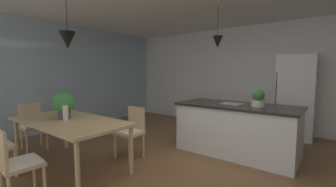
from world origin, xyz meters
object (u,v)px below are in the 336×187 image
at_px(dining_table, 69,124).
at_px(potted_plant_on_table, 64,104).
at_px(refrigerator, 296,97).
at_px(kitchen_island, 236,128).
at_px(chair_far_right, 131,130).
at_px(vase_on_dining_table, 66,113).
at_px(chair_window_end, 33,124).
at_px(potted_plant_on_island, 258,98).
at_px(chair_near_right, 16,162).

xyz_separation_m(dining_table, potted_plant_on_table, (-0.16, 0.01, 0.30)).
relative_size(refrigerator, potted_plant_on_table, 4.40).
bearing_deg(kitchen_island, dining_table, -130.36).
distance_m(chair_far_right, vase_on_dining_table, 1.10).
height_order(chair_far_right, potted_plant_on_table, potted_plant_on_table).
xyz_separation_m(chair_window_end, potted_plant_on_island, (3.58, 2.16, 0.56)).
distance_m(chair_window_end, potted_plant_on_island, 4.21).
distance_m(kitchen_island, vase_on_dining_table, 2.90).
relative_size(kitchen_island, vase_on_dining_table, 9.11).
bearing_deg(chair_window_end, potted_plant_on_island, 31.07).
relative_size(chair_near_right, refrigerator, 0.47).
distance_m(dining_table, kitchen_island, 2.84).
distance_m(dining_table, chair_near_right, 1.00).
xyz_separation_m(kitchen_island, vase_on_dining_table, (-1.83, -2.21, 0.40)).
distance_m(dining_table, potted_plant_on_island, 3.10).
bearing_deg(vase_on_dining_table, chair_far_right, 64.03).
relative_size(chair_far_right, potted_plant_on_table, 2.06).
relative_size(chair_far_right, potted_plant_on_island, 2.98).
bearing_deg(dining_table, vase_on_dining_table, -85.11).
height_order(kitchen_island, vase_on_dining_table, vase_on_dining_table).
xyz_separation_m(refrigerator, potted_plant_on_table, (-2.67, -3.91, 0.06)).
bearing_deg(refrigerator, kitchen_island, -111.21).
xyz_separation_m(chair_window_end, refrigerator, (3.90, 3.91, 0.46)).
height_order(chair_window_end, kitchen_island, kitchen_island).
bearing_deg(chair_near_right, kitchen_island, 65.45).
height_order(chair_near_right, potted_plant_on_table, potted_plant_on_table).
xyz_separation_m(chair_near_right, kitchen_island, (1.38, 3.03, -0.01)).
relative_size(dining_table, chair_window_end, 2.32).
bearing_deg(chair_window_end, potted_plant_on_table, 0.31).
bearing_deg(chair_far_right, kitchen_island, 43.06).
relative_size(chair_near_right, potted_plant_on_table, 2.06).
relative_size(kitchen_island, refrigerator, 1.12).
bearing_deg(kitchen_island, vase_on_dining_table, -129.60).
relative_size(chair_near_right, kitchen_island, 0.42).
distance_m(dining_table, potted_plant_on_table, 0.34).
height_order(chair_window_end, chair_far_right, same).
xyz_separation_m(chair_near_right, vase_on_dining_table, (-0.45, 0.81, 0.39)).
xyz_separation_m(chair_far_right, potted_plant_on_table, (-0.61, -0.86, 0.51)).
height_order(dining_table, chair_near_right, chair_near_right).
bearing_deg(dining_table, kitchen_island, 49.64).
height_order(chair_window_end, potted_plant_on_island, potted_plant_on_island).
xyz_separation_m(dining_table, potted_plant_on_island, (2.20, 2.16, 0.35)).
bearing_deg(dining_table, chair_far_right, 62.42).
distance_m(chair_far_right, refrigerator, 3.71).
bearing_deg(kitchen_island, potted_plant_on_table, -132.82).
distance_m(chair_far_right, chair_near_right, 1.74).
xyz_separation_m(chair_far_right, vase_on_dining_table, (-0.45, -0.92, 0.39)).
relative_size(dining_table, chair_far_right, 2.32).
height_order(chair_window_end, refrigerator, refrigerator).
relative_size(chair_far_right, chair_near_right, 1.00).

